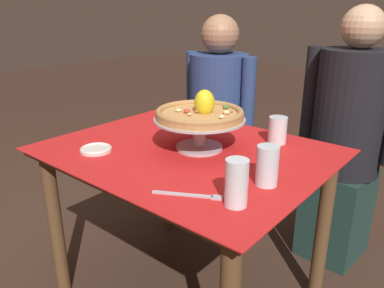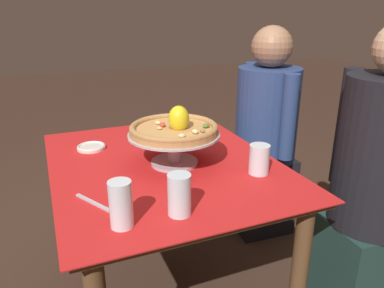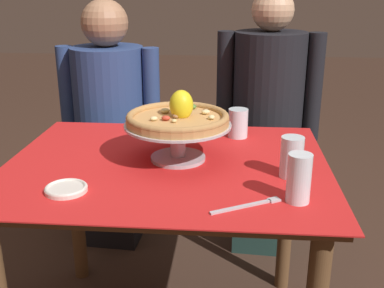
{
  "view_description": "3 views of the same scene",
  "coord_description": "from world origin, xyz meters",
  "views": [
    {
      "loc": [
        0.91,
        -1.06,
        1.24
      ],
      "look_at": [
        0.02,
        0.0,
        0.74
      ],
      "focal_mm": 35.07,
      "sensor_mm": 36.0,
      "label": 1
    },
    {
      "loc": [
        1.31,
        -0.42,
        1.29
      ],
      "look_at": [
        0.04,
        0.11,
        0.79
      ],
      "focal_mm": 34.56,
      "sensor_mm": 36.0,
      "label": 2
    },
    {
      "loc": [
        0.21,
        -1.44,
        1.29
      ],
      "look_at": [
        0.08,
        0.1,
        0.75
      ],
      "focal_mm": 43.74,
      "sensor_mm": 36.0,
      "label": 3
    }
  ],
  "objects": [
    {
      "name": "side_plate",
      "position": [
        -0.26,
        -0.25,
        0.72
      ],
      "size": [
        0.12,
        0.12,
        0.02
      ],
      "color": "silver",
      "rests_on": "dining_table"
    },
    {
      "name": "diner_left",
      "position": [
        -0.38,
        0.74,
        0.59
      ],
      "size": [
        0.5,
        0.37,
        1.21
      ],
      "color": "black",
      "rests_on": "ground"
    },
    {
      "name": "diner_right",
      "position": [
        0.38,
        0.74,
        0.61
      ],
      "size": [
        0.49,
        0.35,
        1.26
      ],
      "color": "#1E3833",
      "rests_on": "ground"
    },
    {
      "name": "pizza",
      "position": [
        0.04,
        0.04,
        0.86
      ],
      "size": [
        0.34,
        0.34,
        0.11
      ],
      "color": "tan",
      "rests_on": "pizza_stand"
    },
    {
      "name": "water_glass_side_right",
      "position": [
        0.4,
        -0.08,
        0.77
      ],
      "size": [
        0.07,
        0.07,
        0.13
      ],
      "color": "silver",
      "rests_on": "dining_table"
    },
    {
      "name": "water_glass_front_right",
      "position": [
        0.4,
        -0.25,
        0.77
      ],
      "size": [
        0.07,
        0.07,
        0.14
      ],
      "color": "white",
      "rests_on": "dining_table"
    },
    {
      "name": "dinner_fork",
      "position": [
        0.27,
        -0.29,
        0.72
      ],
      "size": [
        0.19,
        0.12,
        0.01
      ],
      "color": "#B7B7C1",
      "rests_on": "dining_table"
    },
    {
      "name": "dining_table",
      "position": [
        0.0,
        0.0,
        0.6
      ],
      "size": [
        1.07,
        0.86,
        0.71
      ],
      "color": "brown",
      "rests_on": "ground"
    },
    {
      "name": "water_glass_back_right",
      "position": [
        0.24,
        0.29,
        0.76
      ],
      "size": [
        0.08,
        0.08,
        0.11
      ],
      "color": "silver",
      "rests_on": "dining_table"
    },
    {
      "name": "pizza_stand",
      "position": [
        0.03,
        0.03,
        0.8
      ],
      "size": [
        0.36,
        0.36,
        0.13
      ],
      "color": "#B7B7C1",
      "rests_on": "dining_table"
    }
  ]
}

